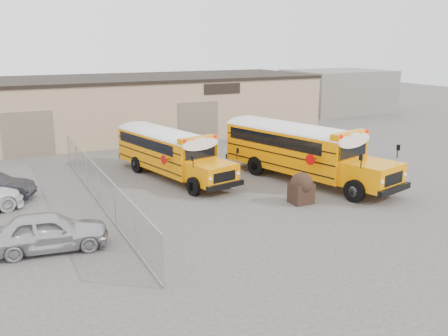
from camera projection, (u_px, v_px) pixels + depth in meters
name	position (u px, v px, depth m)	size (l,w,h in m)	color
ground	(245.00, 206.00, 23.10)	(120.00, 120.00, 0.00)	#45423F
warehouse	(128.00, 106.00, 39.97)	(30.20, 10.20, 4.67)	tan
chainlink_fence	(100.00, 186.00, 22.97)	(0.07, 18.07, 1.81)	#979A9F
distant_building_right	(337.00, 91.00, 53.60)	(10.00, 8.00, 4.40)	gray
school_bus_left	(123.00, 135.00, 32.00)	(4.18, 9.45, 2.69)	orange
school_bus_right	(223.00, 132.00, 31.83)	(5.32, 10.87, 3.09)	orange
tarp_bundle	(301.00, 188.00, 23.30)	(1.08, 1.08, 1.47)	black
car_silver	(48.00, 231.00, 18.03)	(1.70, 4.23, 1.44)	#B8B8BD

